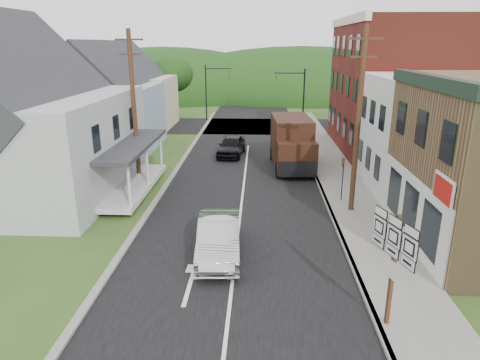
# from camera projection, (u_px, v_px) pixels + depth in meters

# --- Properties ---
(ground) EXTENTS (120.00, 120.00, 0.00)m
(ground) POSITION_uv_depth(u_px,v_px,m) (237.00, 240.00, 18.67)
(ground) COLOR #2D4719
(ground) RESTS_ON ground
(road) EXTENTS (9.00, 90.00, 0.02)m
(road) POSITION_uv_depth(u_px,v_px,m) (245.00, 174.00, 28.18)
(road) COLOR black
(road) RESTS_ON ground
(cross_road) EXTENTS (60.00, 9.00, 0.02)m
(cross_road) POSITION_uv_depth(u_px,v_px,m) (251.00, 126.00, 44.35)
(cross_road) COLOR black
(cross_road) RESTS_ON ground
(sidewalk_right) EXTENTS (2.80, 55.00, 0.15)m
(sidewalk_right) POSITION_uv_depth(u_px,v_px,m) (341.00, 183.00, 26.00)
(sidewalk_right) COLOR slate
(sidewalk_right) RESTS_ON ground
(curb_right) EXTENTS (0.20, 55.00, 0.15)m
(curb_right) POSITION_uv_depth(u_px,v_px,m) (318.00, 183.00, 26.06)
(curb_right) COLOR slate
(curb_right) RESTS_ON ground
(curb_left) EXTENTS (0.30, 55.00, 0.12)m
(curb_left) POSITION_uv_depth(u_px,v_px,m) (169.00, 181.00, 26.46)
(curb_left) COLOR slate
(curb_left) RESTS_ON ground
(storefront_white) EXTENTS (8.00, 7.00, 6.50)m
(storefront_white) POSITION_uv_depth(u_px,v_px,m) (442.00, 134.00, 24.33)
(storefront_white) COLOR silver
(storefront_white) RESTS_ON ground
(storefront_red) EXTENTS (8.00, 12.00, 10.00)m
(storefront_red) POSITION_uv_depth(u_px,v_px,m) (395.00, 87.00, 32.83)
(storefront_red) COLOR maroon
(storefront_red) RESTS_ON ground
(house_gray) EXTENTS (10.20, 12.24, 8.35)m
(house_gray) POSITION_uv_depth(u_px,v_px,m) (26.00, 118.00, 23.60)
(house_gray) COLOR #AEB0B3
(house_gray) RESTS_ON ground
(house_blue) EXTENTS (7.14, 8.16, 7.28)m
(house_blue) POSITION_uv_depth(u_px,v_px,m) (111.00, 102.00, 34.18)
(house_blue) COLOR #8FA5C4
(house_blue) RESTS_ON ground
(house_cream) EXTENTS (7.14, 8.16, 7.28)m
(house_cream) POSITION_uv_depth(u_px,v_px,m) (136.00, 90.00, 42.77)
(house_cream) COLOR beige
(house_cream) RESTS_ON ground
(utility_pole_right) EXTENTS (1.60, 0.26, 9.00)m
(utility_pole_right) POSITION_uv_depth(u_px,v_px,m) (358.00, 121.00, 20.34)
(utility_pole_right) COLOR #472D19
(utility_pole_right) RESTS_ON ground
(utility_pole_left) EXTENTS (1.60, 0.26, 9.00)m
(utility_pole_left) POSITION_uv_depth(u_px,v_px,m) (134.00, 106.00, 25.13)
(utility_pole_left) COLOR #472D19
(utility_pole_left) RESTS_ON ground
(traffic_signal_right) EXTENTS (2.87, 0.20, 6.00)m
(traffic_signal_right) POSITION_uv_depth(u_px,v_px,m) (296.00, 93.00, 39.69)
(traffic_signal_right) COLOR black
(traffic_signal_right) RESTS_ON ground
(traffic_signal_left) EXTENTS (2.87, 0.20, 6.00)m
(traffic_signal_left) POSITION_uv_depth(u_px,v_px,m) (212.00, 86.00, 46.72)
(traffic_signal_left) COLOR black
(traffic_signal_left) RESTS_ON ground
(tree_left_c) EXTENTS (5.80, 5.80, 8.41)m
(tree_left_c) POSITION_uv_depth(u_px,v_px,m) (28.00, 71.00, 36.70)
(tree_left_c) COLOR #382616
(tree_left_c) RESTS_ON ground
(tree_left_d) EXTENTS (4.80, 4.80, 6.94)m
(tree_left_d) POSITION_uv_depth(u_px,v_px,m) (172.00, 74.00, 48.01)
(tree_left_d) COLOR #382616
(tree_left_d) RESTS_ON ground
(forested_ridge) EXTENTS (90.00, 30.00, 16.00)m
(forested_ridge) POSITION_uv_depth(u_px,v_px,m) (254.00, 95.00, 70.99)
(forested_ridge) COLOR black
(forested_ridge) RESTS_ON ground
(silver_sedan) EXTENTS (1.92, 4.79, 1.55)m
(silver_sedan) POSITION_uv_depth(u_px,v_px,m) (219.00, 238.00, 17.09)
(silver_sedan) COLOR #B6B6BB
(silver_sedan) RESTS_ON ground
(dark_sedan) EXTENTS (2.23, 4.56, 1.50)m
(dark_sedan) POSITION_uv_depth(u_px,v_px,m) (231.00, 146.00, 32.51)
(dark_sedan) COLOR black
(dark_sedan) RESTS_ON ground
(delivery_van) EXTENTS (2.83, 6.23, 3.41)m
(delivery_van) POSITION_uv_depth(u_px,v_px,m) (292.00, 143.00, 28.96)
(delivery_van) COLOR black
(delivery_van) RESTS_ON ground
(route_sign_cluster) EXTENTS (0.69, 1.94, 3.53)m
(route_sign_cluster) POSITION_uv_depth(u_px,v_px,m) (393.00, 255.00, 12.19)
(route_sign_cluster) COLOR #472D19
(route_sign_cluster) RESTS_ON sidewalk_right
(warning_sign) EXTENTS (0.14, 0.69, 2.50)m
(warning_sign) POSITION_uv_depth(u_px,v_px,m) (343.00, 172.00, 22.47)
(warning_sign) COLOR black
(warning_sign) RESTS_ON sidewalk_right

